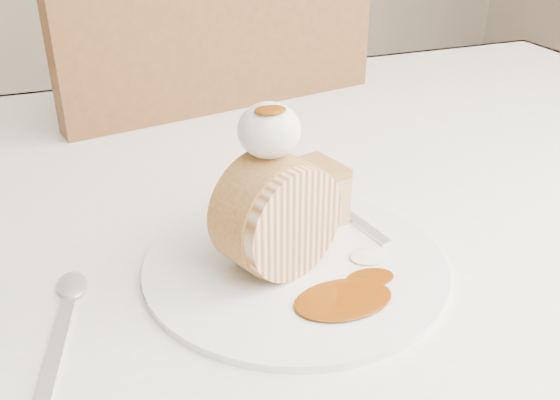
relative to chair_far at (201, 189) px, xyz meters
name	(u,v)px	position (x,y,z in m)	size (l,w,h in m)	color
table	(277,263)	(-0.01, -0.40, 0.10)	(1.40, 0.90, 0.75)	white
chair_far	(201,189)	(0.00, 0.00, 0.00)	(0.55, 0.55, 0.99)	brown
plate	(295,264)	(-0.04, -0.53, 0.19)	(0.26, 0.26, 0.01)	white
roulade_slice	(277,216)	(-0.06, -0.53, 0.24)	(0.10, 0.10, 0.05)	beige
cake_chunk	(309,198)	(-0.01, -0.47, 0.22)	(0.06, 0.05, 0.05)	#AA8240
whipped_cream	(269,130)	(-0.06, -0.52, 0.31)	(0.05, 0.05, 0.04)	white
caramel_drizzle	(270,103)	(-0.06, -0.53, 0.33)	(0.02, 0.02, 0.01)	#6C2E04
caramel_pool	(343,299)	(-0.03, -0.60, 0.19)	(0.08, 0.05, 0.00)	#6C2E04
fork	(352,217)	(0.03, -0.49, 0.19)	(0.02, 0.15, 0.00)	silver
spoon	(57,348)	(-0.24, -0.57, 0.19)	(0.02, 0.14, 0.00)	silver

